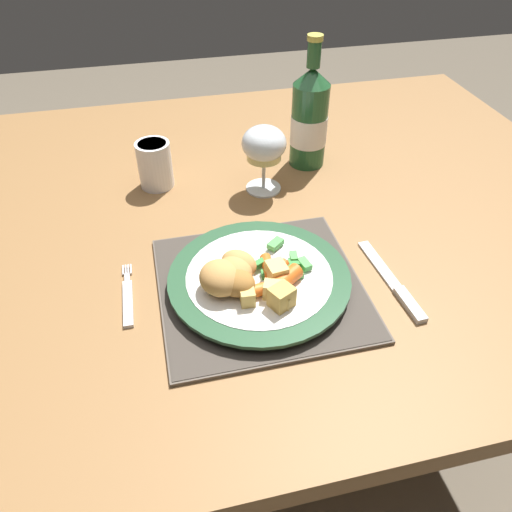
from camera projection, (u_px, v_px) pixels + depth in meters
ground_plane at (235, 427)px, 1.39m from camera, size 6.00×6.00×0.00m
dining_table at (226, 242)px, 0.96m from camera, size 1.48×1.05×0.74m
placemat at (261, 287)px, 0.75m from camera, size 0.30×0.30×0.01m
dinner_plate at (259, 279)px, 0.75m from camera, size 0.27×0.27×0.02m
breaded_croquettes at (230, 275)px, 0.71m from camera, size 0.11×0.11×0.04m
green_beans_pile at (285, 262)px, 0.75m from camera, size 0.09×0.10×0.02m
glazed_carrots at (277, 277)px, 0.72m from camera, size 0.09×0.08×0.02m
fork at (128, 299)px, 0.74m from camera, size 0.02×0.13×0.01m
table_knife at (396, 286)px, 0.76m from camera, size 0.03×0.19×0.01m
wine_glass at (264, 147)px, 0.91m from camera, size 0.08×0.08×0.13m
bottle at (309, 119)px, 0.98m from camera, size 0.07×0.07×0.26m
roast_potatoes at (274, 289)px, 0.70m from camera, size 0.08×0.09×0.03m
drinking_cup at (155, 164)px, 0.95m from camera, size 0.07×0.07×0.09m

